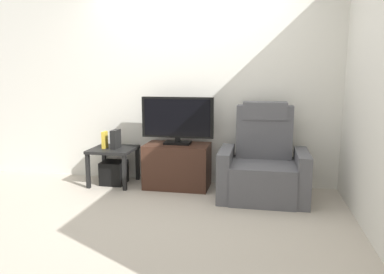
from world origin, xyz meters
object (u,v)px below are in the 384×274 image
object	(u,v)px
recliner_armchair	(263,165)
television	(177,119)
tv_stand	(177,166)
side_table	(113,154)
subwoofer_box	(114,173)
game_console	(116,139)
book_upright	(105,140)

from	to	relation	value
recliner_armchair	television	bearing A→B (deg)	169.02
tv_stand	recliner_armchair	world-z (taller)	recliner_armchair
side_table	subwoofer_box	bearing A→B (deg)	-26.57
tv_stand	game_console	distance (m)	0.86
recliner_armchair	game_console	xyz separation A→B (m)	(-1.85, 0.18, 0.21)
subwoofer_box	television	bearing A→B (deg)	2.80
side_table	subwoofer_box	xyz separation A→B (m)	(0.00, -0.00, -0.25)
television	game_console	bearing A→B (deg)	-177.79
book_upright	game_console	size ratio (longest dim) A/B	0.91
television	subwoofer_box	world-z (taller)	television
television	subwoofer_box	size ratio (longest dim) A/B	3.04
subwoofer_box	book_upright	bearing A→B (deg)	-168.69
recliner_armchair	side_table	distance (m)	1.89
television	recliner_armchair	world-z (taller)	television
tv_stand	television	world-z (taller)	television
subwoofer_box	side_table	bearing A→B (deg)	153.43
recliner_armchair	book_upright	size ratio (longest dim) A/B	5.06
television	game_console	xyz separation A→B (m)	(-0.80, -0.03, -0.26)
television	subwoofer_box	xyz separation A→B (m)	(-0.83, -0.04, -0.70)
recliner_armchair	game_console	bearing A→B (deg)	174.76
recliner_armchair	subwoofer_box	size ratio (longest dim) A/B	3.68
recliner_armchair	subwoofer_box	xyz separation A→B (m)	(-1.88, 0.17, -0.23)
television	recliner_armchair	size ratio (longest dim) A/B	0.83
book_upright	game_console	bearing A→B (deg)	12.53
recliner_armchair	side_table	xyz separation A→B (m)	(-1.88, 0.17, 0.02)
side_table	game_console	distance (m)	0.20
recliner_armchair	subwoofer_box	distance (m)	1.90
side_table	book_upright	bearing A→B (deg)	-168.69
tv_stand	side_table	world-z (taller)	tv_stand
tv_stand	television	distance (m)	0.58
book_upright	subwoofer_box	bearing A→B (deg)	11.31
tv_stand	recliner_armchair	distance (m)	1.07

